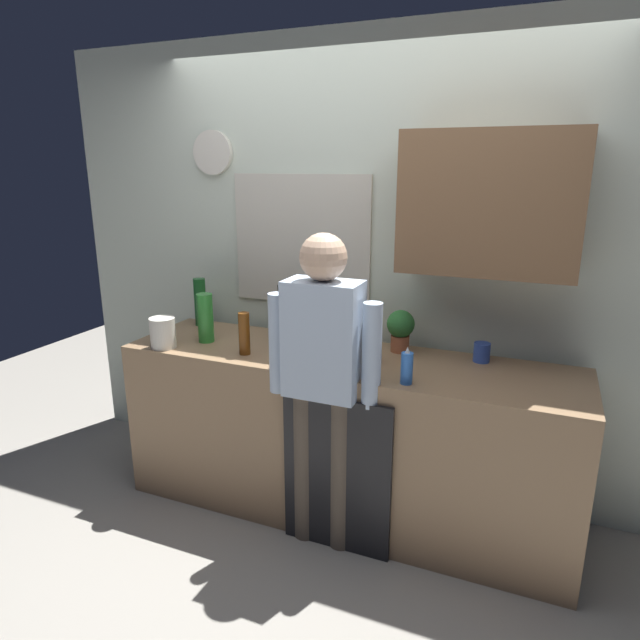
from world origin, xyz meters
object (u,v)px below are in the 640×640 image
object	(u,v)px
dish_soap	(407,368)
storage_canister	(163,333)
person_at_sink	(323,369)
coffee_maker	(295,316)
bottle_amber_beer	(244,334)
bottle_olive_oil	(363,326)
bottle_clear_soda	(205,318)
potted_plant	(401,328)
cup_blue_mug	(482,352)
cup_yellow_cup	(300,353)
bottle_green_wine	(200,302)
bottle_red_vinegar	(374,342)

from	to	relation	value
dish_soap	storage_canister	xyz separation A→B (m)	(-1.37, -0.00, 0.01)
dish_soap	person_at_sink	world-z (taller)	person_at_sink
coffee_maker	bottle_amber_beer	size ratio (longest dim) A/B	1.43
bottle_olive_oil	bottle_clear_soda	xyz separation A→B (m)	(-0.86, -0.24, 0.01)
bottle_olive_oil	storage_canister	xyz separation A→B (m)	(-1.02, -0.42, -0.04)
potted_plant	bottle_olive_oil	bearing A→B (deg)	-175.00
cup_blue_mug	dish_soap	xyz separation A→B (m)	(-0.28, -0.44, 0.03)
bottle_amber_beer	storage_canister	xyz separation A→B (m)	(-0.47, -0.08, -0.03)
cup_yellow_cup	person_at_sink	bearing A→B (deg)	-38.59
potted_plant	person_at_sink	distance (m)	0.57
bottle_olive_oil	bottle_clear_soda	size ratio (longest dim) A/B	0.89
bottle_green_wine	coffee_maker	bearing A→B (deg)	-4.46
person_at_sink	cup_blue_mug	bearing A→B (deg)	46.57
bottle_amber_beer	bottle_red_vinegar	size ratio (longest dim) A/B	1.05
bottle_red_vinegar	cup_blue_mug	distance (m)	0.56
bottle_clear_soda	storage_canister	bearing A→B (deg)	-130.86
bottle_clear_soda	storage_canister	size ratio (longest dim) A/B	1.65
bottle_green_wine	person_at_sink	size ratio (longest dim) A/B	0.19
bottle_red_vinegar	storage_canister	xyz separation A→B (m)	(-1.15, -0.22, -0.02)
bottle_green_wine	dish_soap	xyz separation A→B (m)	(1.44, -0.45, -0.07)
cup_blue_mug	person_at_sink	size ratio (longest dim) A/B	0.06
cup_blue_mug	storage_canister	bearing A→B (deg)	-164.99
bottle_amber_beer	bottle_clear_soda	size ratio (longest dim) A/B	0.82
coffee_maker	person_at_sink	bearing A→B (deg)	-51.88
bottle_clear_soda	person_at_sink	world-z (taller)	person_at_sink
bottle_red_vinegar	potted_plant	world-z (taller)	potted_plant
cup_blue_mug	person_at_sink	bearing A→B (deg)	-143.07
bottle_amber_beer	potted_plant	bearing A→B (deg)	25.81
cup_yellow_cup	potted_plant	size ratio (longest dim) A/B	0.37
potted_plant	dish_soap	world-z (taller)	potted_plant
bottle_amber_beer	bottle_olive_oil	xyz separation A→B (m)	(0.55, 0.35, 0.01)
bottle_clear_soda	cup_yellow_cup	distance (m)	0.65
potted_plant	bottle_red_vinegar	bearing A→B (deg)	-109.99
cup_yellow_cup	storage_canister	xyz separation A→B (m)	(-0.79, -0.09, 0.04)
bottle_red_vinegar	dish_soap	size ratio (longest dim) A/B	1.22
bottle_clear_soda	bottle_green_wine	bearing A→B (deg)	129.06
bottle_green_wine	bottle_clear_soda	distance (m)	0.35
bottle_olive_oil	potted_plant	size ratio (longest dim) A/B	1.09
cup_blue_mug	bottle_amber_beer	bearing A→B (deg)	-162.75
bottle_olive_oil	dish_soap	bearing A→B (deg)	-49.90
bottle_olive_oil	person_at_sink	bearing A→B (deg)	-94.34
bottle_amber_beer	dish_soap	xyz separation A→B (m)	(0.90, -0.07, -0.04)
coffee_maker	cup_blue_mug	distance (m)	1.04
potted_plant	person_at_sink	bearing A→B (deg)	-115.82
bottle_green_wine	cup_yellow_cup	world-z (taller)	bottle_green_wine
bottle_amber_beer	bottle_red_vinegar	bearing A→B (deg)	12.26
bottle_olive_oil	cup_blue_mug	world-z (taller)	bottle_olive_oil
bottle_amber_beer	cup_blue_mug	bearing A→B (deg)	17.25
bottle_red_vinegar	cup_yellow_cup	xyz separation A→B (m)	(-0.35, -0.13, -0.07)
bottle_green_wine	bottle_clear_soda	xyz separation A→B (m)	(0.22, -0.27, -0.01)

